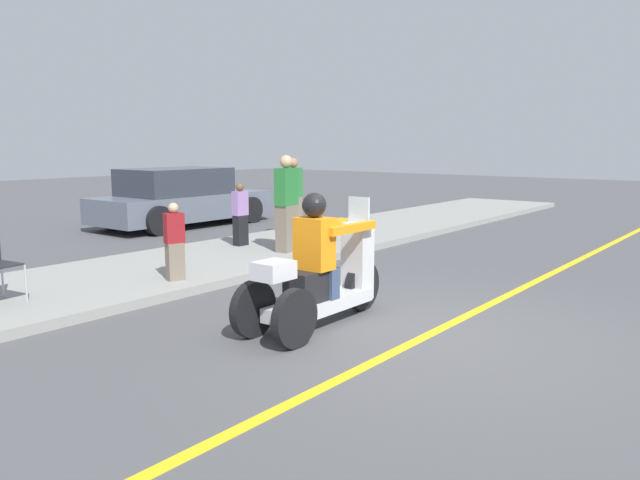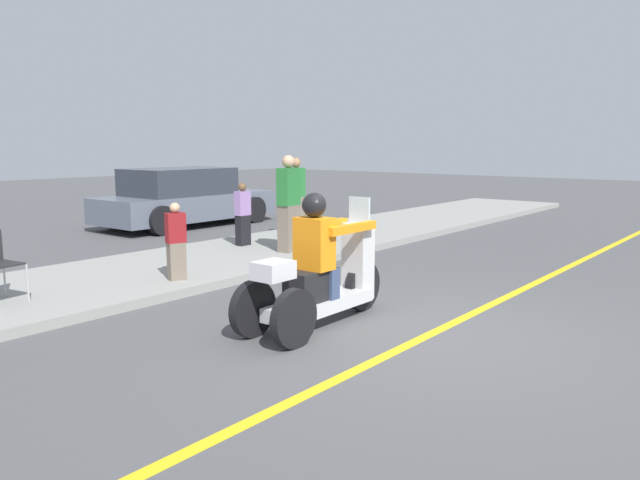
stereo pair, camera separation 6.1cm
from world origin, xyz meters
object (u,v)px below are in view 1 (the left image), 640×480
(spectator_end_of_line, at_px, (175,243))
(parked_car_lot_right, at_px, (181,199))
(spectator_near_curb, at_px, (286,206))
(motorcycle_trike, at_px, (320,278))
(spectator_mid_group, at_px, (240,215))
(spectator_by_tree, at_px, (293,197))

(spectator_end_of_line, xyz_separation_m, parked_car_lot_right, (4.24, 5.04, 0.03))
(spectator_end_of_line, bearing_deg, spectator_near_curb, 6.38)
(motorcycle_trike, xyz_separation_m, spectator_mid_group, (2.73, 3.96, 0.14))
(spectator_near_curb, height_order, spectator_mid_group, spectator_near_curb)
(motorcycle_trike, relative_size, spectator_end_of_line, 2.03)
(motorcycle_trike, bearing_deg, spectator_mid_group, 55.42)
(spectator_end_of_line, bearing_deg, motorcycle_trike, -93.14)
(parked_car_lot_right, bearing_deg, spectator_near_curb, -108.88)
(spectator_end_of_line, distance_m, parked_car_lot_right, 6.58)
(spectator_end_of_line, relative_size, spectator_mid_group, 0.93)
(motorcycle_trike, bearing_deg, spectator_by_tree, 43.20)
(spectator_by_tree, xyz_separation_m, spectator_near_curb, (-1.72, -1.33, 0.05))
(spectator_near_curb, distance_m, spectator_mid_group, 1.11)
(spectator_by_tree, distance_m, spectator_near_curb, 2.18)
(spectator_by_tree, relative_size, spectator_near_curb, 0.94)
(spectator_by_tree, height_order, parked_car_lot_right, spectator_by_tree)
(spectator_end_of_line, distance_m, spectator_near_curb, 2.65)
(spectator_by_tree, height_order, spectator_near_curb, spectator_near_curb)
(spectator_near_curb, bearing_deg, spectator_end_of_line, -173.62)
(spectator_by_tree, distance_m, spectator_mid_group, 1.78)
(spectator_end_of_line, distance_m, spectator_by_tree, 4.64)
(spectator_by_tree, bearing_deg, motorcycle_trike, -136.80)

